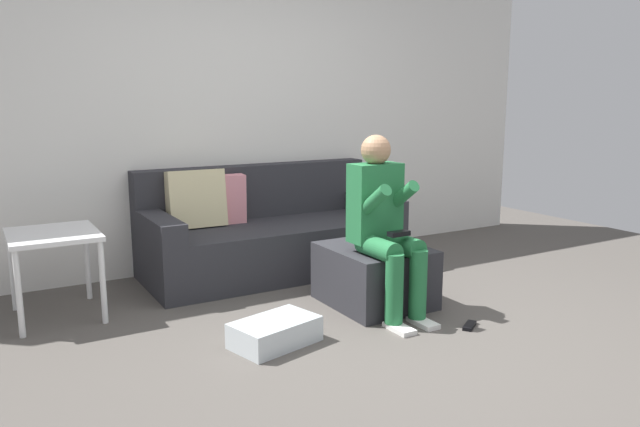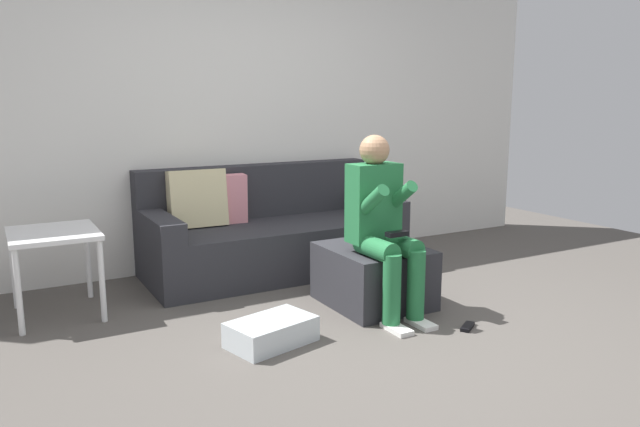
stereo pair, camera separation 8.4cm
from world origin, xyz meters
name	(u,v)px [view 2 (the right image)]	position (x,y,z in m)	size (l,w,h in m)	color
ground_plane	(397,351)	(0.00, 0.00, 0.00)	(8.02, 8.02, 0.00)	#544F49
wall_back	(241,118)	(0.00, 2.25, 1.23)	(6.17, 0.10, 2.46)	silver
couch_sectional	(269,234)	(0.05, 1.83, 0.31)	(2.04, 0.87, 0.86)	#2D2D33
ottoman	(373,275)	(0.34, 0.74, 0.20)	(0.61, 0.69, 0.40)	#2D2D33
person_seated	(383,220)	(0.27, 0.54, 0.62)	(0.33, 0.61, 1.16)	#26723F
storage_bin	(271,332)	(-0.57, 0.43, 0.07)	(0.48, 0.30, 0.15)	silver
side_table	(54,243)	(-1.57, 1.55, 0.48)	(0.53, 0.61, 0.56)	white
remote_near_ottoman	(468,327)	(0.58, 0.07, 0.01)	(0.15, 0.05, 0.02)	black
remote_by_storage_bin	(300,320)	(-0.26, 0.67, 0.01)	(0.19, 0.05, 0.02)	black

